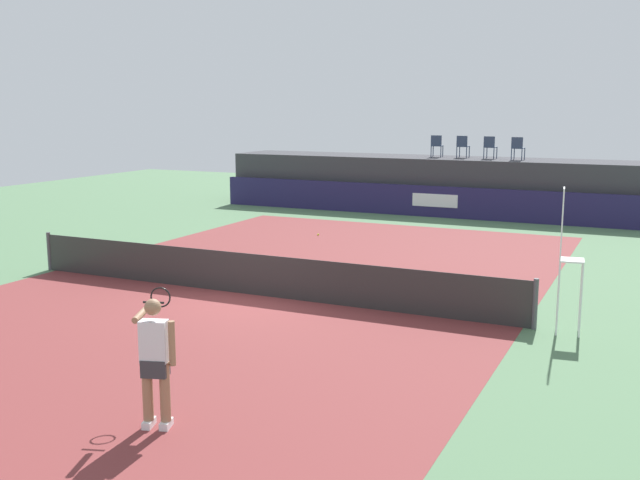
% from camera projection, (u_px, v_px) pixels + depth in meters
% --- Properties ---
extents(ground_plane, '(48.00, 48.00, 0.00)m').
position_uv_depth(ground_plane, '(312.00, 269.00, 19.43)').
color(ground_plane, '#4C704C').
extents(court_inner, '(12.00, 22.00, 0.00)m').
position_uv_depth(court_inner, '(255.00, 295.00, 16.75)').
color(court_inner, maroon).
rests_on(court_inner, ground).
extents(sponsor_wall, '(18.00, 0.22, 1.20)m').
position_uv_depth(sponsor_wall, '(428.00, 201.00, 28.68)').
color(sponsor_wall, '#231E4C').
rests_on(sponsor_wall, ground).
extents(spectator_platform, '(18.00, 2.80, 2.20)m').
position_uv_depth(spectator_platform, '(441.00, 184.00, 30.19)').
color(spectator_platform, '#38383D').
rests_on(spectator_platform, ground).
extents(spectator_chair_far_left, '(0.47, 0.47, 0.89)m').
position_uv_depth(spectator_chair_far_left, '(437.00, 145.00, 30.10)').
color(spectator_chair_far_left, '#2D3D56').
rests_on(spectator_chair_far_left, spectator_platform).
extents(spectator_chair_left, '(0.45, 0.45, 0.89)m').
position_uv_depth(spectator_chair_left, '(463.00, 146.00, 29.64)').
color(spectator_chair_left, '#2D3D56').
rests_on(spectator_chair_left, spectator_platform).
extents(spectator_chair_center, '(0.47, 0.47, 0.89)m').
position_uv_depth(spectator_chair_center, '(490.00, 146.00, 29.03)').
color(spectator_chair_center, '#2D3D56').
rests_on(spectator_chair_center, spectator_platform).
extents(spectator_chair_right, '(0.47, 0.47, 0.89)m').
position_uv_depth(spectator_chair_right, '(518.00, 147.00, 28.34)').
color(spectator_chair_right, '#2D3D56').
rests_on(spectator_chair_right, spectator_platform).
extents(umpire_chair, '(0.49, 0.49, 2.76)m').
position_uv_depth(umpire_chair, '(566.00, 251.00, 13.66)').
color(umpire_chair, white).
rests_on(umpire_chair, ground).
extents(tennis_net, '(12.40, 0.02, 0.95)m').
position_uv_depth(tennis_net, '(255.00, 275.00, 16.67)').
color(tennis_net, '#2D2D2D').
rests_on(tennis_net, ground).
extents(net_post_near, '(0.10, 0.10, 1.00)m').
position_uv_depth(net_post_near, '(49.00, 251.00, 19.25)').
color(net_post_near, '#4C4C51').
rests_on(net_post_near, ground).
extents(net_post_far, '(0.10, 0.10, 1.00)m').
position_uv_depth(net_post_far, '(535.00, 304.00, 14.08)').
color(net_post_far, '#4C4C51').
rests_on(net_post_far, ground).
extents(tennis_player, '(0.95, 1.10, 1.77)m').
position_uv_depth(tennis_player, '(155.00, 358.00, 9.69)').
color(tennis_player, white).
rests_on(tennis_player, court_inner).
extents(tennis_ball, '(0.07, 0.07, 0.07)m').
position_uv_depth(tennis_ball, '(318.00, 235.00, 24.48)').
color(tennis_ball, '#D8EA33').
rests_on(tennis_ball, court_inner).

